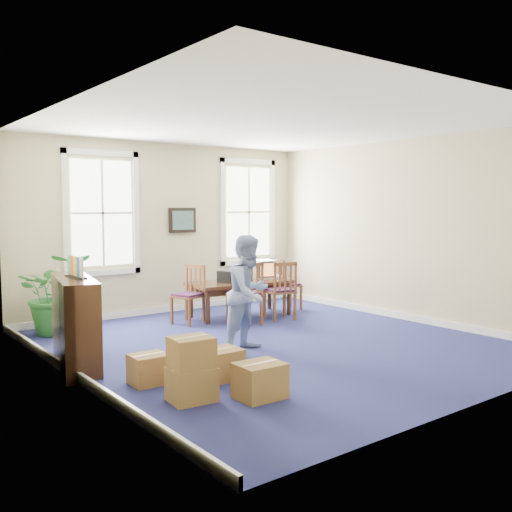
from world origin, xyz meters
TOP-DOWN VIEW (x-y plane):
  - floor at (0.00, 0.00)m, footprint 6.50×6.50m
  - ceiling at (0.00, 0.00)m, footprint 6.50×6.50m
  - wall_back at (0.00, 3.25)m, footprint 6.50×0.00m
  - wall_front at (0.00, -3.25)m, footprint 6.50×0.00m
  - wall_left at (-3.00, 0.00)m, footprint 0.00×6.50m
  - wall_right at (3.00, 0.00)m, footprint 0.00×6.50m
  - baseboard_back at (0.00, 3.22)m, footprint 6.00×0.04m
  - baseboard_left at (-2.97, 0.00)m, footprint 0.04×6.50m
  - baseboard_right at (2.97, 0.00)m, footprint 0.04×6.50m
  - window_left at (-1.30, 3.23)m, footprint 1.40×0.12m
  - window_right at (1.90, 3.23)m, footprint 1.40×0.12m
  - wall_picture at (0.30, 3.20)m, footprint 0.58×0.06m
  - conference_table at (0.83, 2.02)m, footprint 1.98×1.03m
  - crt_tv at (1.40, 2.07)m, footprint 0.48×0.51m
  - game_console at (1.66, 2.02)m, footprint 0.17×0.21m
  - equipment_bag at (0.62, 2.07)m, footprint 0.50×0.41m
  - chair_near_left at (0.44, 1.37)m, footprint 0.52×0.52m
  - chair_near_right at (1.22, 1.37)m, footprint 0.56×0.56m
  - chair_end_left at (-0.29, 2.02)m, footprint 0.58×0.58m
  - chair_end_right at (1.96, 2.02)m, footprint 0.51×0.51m
  - man at (-0.53, -0.07)m, footprint 0.94×0.82m
  - credenza at (-2.75, 0.63)m, footprint 0.73×1.53m
  - brochure_rack at (-2.73, 0.63)m, footprint 0.17×0.66m
  - potted_plant at (-2.33, 2.61)m, footprint 1.34×1.23m
  - cardboard_boxes at (-2.09, -1.31)m, footprint 1.25×1.25m

SIDE VIEW (x-z plane):
  - floor at x=0.00m, z-range 0.00..0.00m
  - baseboard_back at x=0.00m, z-range 0.00..0.12m
  - baseboard_left at x=-2.97m, z-range 0.00..0.12m
  - baseboard_right at x=2.97m, z-range 0.00..0.12m
  - conference_table at x=0.83m, z-range 0.00..0.65m
  - cardboard_boxes at x=-2.09m, z-range 0.00..0.71m
  - chair_end_right at x=1.96m, z-range 0.00..0.99m
  - chair_end_left at x=-0.29m, z-range 0.00..1.00m
  - chair_near_right at x=1.22m, z-range 0.00..1.05m
  - chair_near_left at x=0.44m, z-range 0.00..1.08m
  - credenza at x=-2.75m, z-range 0.00..1.15m
  - potted_plant at x=-2.33m, z-range 0.00..1.29m
  - game_console at x=1.66m, z-range 0.65..0.70m
  - equipment_bag at x=0.62m, z-range 0.65..0.86m
  - man at x=-0.53m, z-range 0.00..1.62m
  - crt_tv at x=1.40m, z-range 0.65..1.00m
  - brochure_rack at x=-2.73m, z-range 1.15..1.44m
  - wall_back at x=0.00m, z-range -1.65..4.85m
  - wall_front at x=0.00m, z-range -1.65..4.85m
  - wall_left at x=-3.00m, z-range -1.65..4.85m
  - wall_right at x=3.00m, z-range -1.65..4.85m
  - wall_picture at x=0.30m, z-range 1.51..1.99m
  - window_left at x=-1.30m, z-range 0.80..3.00m
  - window_right at x=1.90m, z-range 0.80..3.00m
  - ceiling at x=0.00m, z-range 3.20..3.20m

